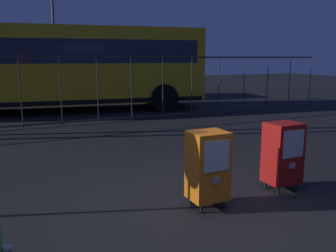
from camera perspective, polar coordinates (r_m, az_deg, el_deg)
ground_plane at (r=4.66m, az=2.90°, el=-13.85°), size 60.00×60.00×0.00m
newspaper_box_primary at (r=4.68m, az=6.42°, el=-6.33°), size 0.48×0.42×1.02m
newspaper_box_secondary at (r=5.51m, az=17.94°, el=-4.12°), size 0.48×0.42×1.02m
fence_barrier at (r=10.67m, az=-14.01°, el=5.63°), size 18.03×0.04×2.00m
bus_near at (r=13.56m, az=-17.46°, el=9.45°), size 10.74×3.87×3.00m
street_light_far_left at (r=20.53m, az=-18.02°, el=17.03°), size 0.32×0.32×7.46m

